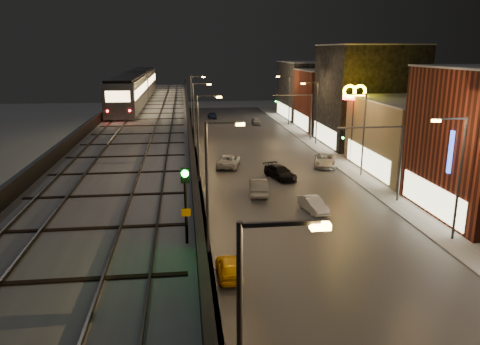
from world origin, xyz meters
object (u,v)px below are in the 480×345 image
car_far_white (212,115)px  car_onc_red (256,121)px  car_onc_silver (313,205)px  car_onc_white (280,173)px  car_onc_dark (325,161)px  rail_signal (185,191)px  car_taxi (229,268)px  car_mid_silver (229,161)px  car_near_white (258,187)px  subway_train (136,86)px

car_far_white → car_onc_red: 11.88m
car_onc_silver → car_onc_white: bearing=82.5°
car_onc_dark → car_onc_red: 32.68m
rail_signal → car_far_white: 78.62m
car_onc_dark → car_onc_silver: bearing=-94.2°
car_onc_white → car_taxi: bearing=-128.2°
rail_signal → car_mid_silver: size_ratio=0.54×
car_mid_silver → car_far_white: 40.49m
rail_signal → car_taxi: bearing=76.2°
car_near_white → car_onc_dark: 13.83m
rail_signal → car_onc_red: size_ratio=0.75×
car_taxi → car_far_white: (3.20, 67.95, 0.03)m
car_onc_white → rail_signal: bearing=-126.5°
subway_train → car_taxi: bearing=-77.8°
car_mid_silver → car_far_white: (0.57, 40.48, -0.09)m
car_taxi → car_onc_silver: car_onc_silver is taller
car_onc_silver → rail_signal: bearing=-128.2°
car_far_white → car_taxi: bearing=82.4°
rail_signal → car_onc_white: 34.11m
subway_train → car_taxi: (8.86, -41.01, -7.92)m
rail_signal → car_onc_red: 70.56m
car_mid_silver → car_onc_dark: size_ratio=1.00×
car_far_white → car_onc_dark: car_onc_dark is taller
car_onc_white → car_onc_red: size_ratio=1.26×
car_mid_silver → car_onc_red: 32.37m
rail_signal → car_near_white: bearing=75.5°
car_near_white → car_far_white: (-1.16, 51.65, -0.13)m
car_mid_silver → car_onc_silver: car_mid_silver is taller
car_far_white → car_onc_silver: size_ratio=1.00×
car_near_white → car_onc_dark: car_near_white is taller
car_mid_silver → car_onc_silver: bearing=120.6°
car_onc_silver → car_onc_red: car_onc_red is taller
car_mid_silver → car_onc_silver: 17.47m
car_onc_silver → car_near_white: bearing=114.8°
rail_signal → car_mid_silver: rail_signal is taller
car_onc_dark → car_onc_red: bearing=111.7°
car_near_white → car_onc_dark: size_ratio=0.89×
rail_signal → car_onc_white: (10.04, 31.62, -7.94)m
car_onc_dark → car_near_white: bearing=-117.7°
car_near_white → car_onc_silver: size_ratio=1.24×
car_taxi → car_far_white: car_far_white is taller
car_onc_red → subway_train: bearing=-136.4°
car_near_white → car_mid_silver: size_ratio=0.89×
car_mid_silver → car_onc_white: (4.94, -5.90, -0.04)m
car_onc_white → subway_train: bearing=111.4°
car_onc_dark → car_onc_white: size_ratio=1.10×
subway_train → car_onc_silver: subway_train is taller
subway_train → car_onc_red: bearing=42.2°
car_taxi → car_onc_red: size_ratio=0.95×
car_far_white → rail_signal: bearing=80.9°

